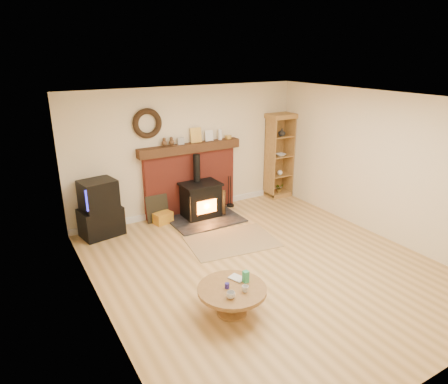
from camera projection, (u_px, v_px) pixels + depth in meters
ground at (265, 266)px, 6.35m from camera, size 5.50×5.50×0.00m
room_shell at (264, 161)px, 5.85m from camera, size 5.02×5.52×2.61m
chimney_breast at (190, 175)px, 8.25m from camera, size 2.20×0.22×1.78m
wood_stove at (201, 201)px, 8.10m from camera, size 1.40×1.00×1.29m
area_rug at (232, 241)px, 7.17m from camera, size 1.68×1.26×0.01m
tv_unit at (100, 209)px, 7.26m from camera, size 0.80×0.62×1.06m
curio_cabinet at (279, 156)px, 9.15m from camera, size 0.62×0.45×1.93m
firelog_box at (163, 218)px, 7.90m from camera, size 0.40×0.30×0.22m
leaning_painting at (157, 208)px, 7.95m from camera, size 0.45×0.12×0.54m
fire_tools at (230, 202)px, 8.76m from camera, size 0.16×0.16×0.70m
coffee_table at (232, 293)px, 5.11m from camera, size 0.89×0.89×0.54m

